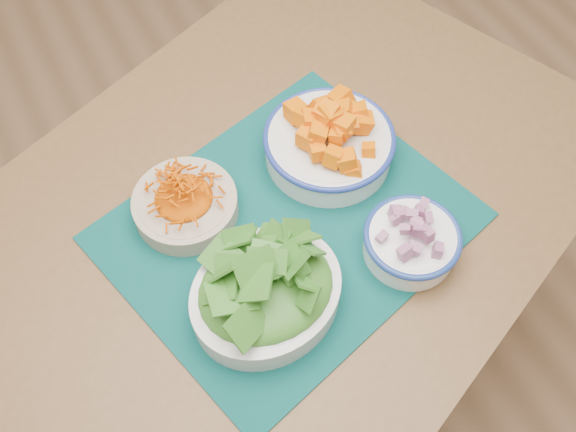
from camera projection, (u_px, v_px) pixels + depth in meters
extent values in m
plane|color=#9B6F4B|center=(251.00, 338.00, 1.76)|extent=(4.00, 4.00, 0.00)
cube|color=brown|center=(261.00, 225.00, 1.10)|extent=(1.49, 1.26, 0.04)
cylinder|color=brown|center=(539.00, 233.00, 1.52)|extent=(0.06, 0.06, 0.71)
cylinder|color=brown|center=(305.00, 87.00, 1.77)|extent=(0.06, 0.06, 0.71)
cube|color=#032E2D|center=(288.00, 226.00, 1.07)|extent=(0.65, 0.58, 0.00)
cylinder|color=tan|center=(186.00, 206.00, 1.07)|extent=(0.21, 0.21, 0.04)
ellipsoid|color=#DD5800|center=(183.00, 195.00, 1.04)|extent=(0.15, 0.15, 0.02)
cylinder|color=white|center=(329.00, 146.00, 1.12)|extent=(0.29, 0.29, 0.06)
torus|color=navy|center=(329.00, 138.00, 1.10)|extent=(0.23, 0.23, 0.01)
ellipsoid|color=#FF7500|center=(330.00, 126.00, 1.07)|extent=(0.20, 0.20, 0.06)
ellipsoid|color=#236218|center=(265.00, 279.00, 0.92)|extent=(0.21, 0.18, 0.06)
cylinder|color=white|center=(411.00, 243.00, 1.02)|extent=(0.19, 0.19, 0.05)
torus|color=navy|center=(413.00, 236.00, 1.00)|extent=(0.16, 0.16, 0.01)
ellipsoid|color=maroon|center=(415.00, 230.00, 0.99)|extent=(0.13, 0.13, 0.03)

